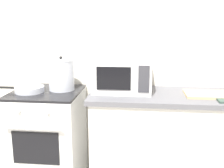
# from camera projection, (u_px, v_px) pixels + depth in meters

# --- Properties ---
(back_wall) EXTENTS (4.40, 0.10, 2.50)m
(back_wall) POSITION_uv_depth(u_px,v_px,m) (122.00, 51.00, 2.65)
(back_wall) COLOR silver
(back_wall) RESTS_ON ground_plane
(lower_cabinet_right) EXTENTS (1.64, 0.56, 0.88)m
(lower_cabinet_right) POSITION_uv_depth(u_px,v_px,m) (186.00, 147.00, 2.43)
(lower_cabinet_right) COLOR white
(lower_cabinet_right) RESTS_ON ground_plane
(countertop_right) EXTENTS (1.70, 0.60, 0.04)m
(countertop_right) POSITION_uv_depth(u_px,v_px,m) (190.00, 97.00, 2.33)
(countertop_right) COLOR #59595E
(countertop_right) RESTS_ON lower_cabinet_right
(stove) EXTENTS (0.60, 0.64, 0.92)m
(stove) POSITION_uv_depth(u_px,v_px,m) (48.00, 140.00, 2.53)
(stove) COLOR white
(stove) RESTS_ON ground_plane
(stock_pot) EXTENTS (0.32, 0.23, 0.31)m
(stock_pot) POSITION_uv_depth(u_px,v_px,m) (61.00, 75.00, 2.45)
(stock_pot) COLOR silver
(stock_pot) RESTS_ON stove
(frying_pan) EXTENTS (0.45, 0.25, 0.05)m
(frying_pan) POSITION_uv_depth(u_px,v_px,m) (29.00, 89.00, 2.40)
(frying_pan) COLOR silver
(frying_pan) RESTS_ON stove
(microwave) EXTENTS (0.50, 0.37, 0.30)m
(microwave) POSITION_uv_depth(u_px,v_px,m) (122.00, 74.00, 2.41)
(microwave) COLOR white
(microwave) RESTS_ON countertop_right
(cutting_board) EXTENTS (0.36, 0.26, 0.02)m
(cutting_board) POSITION_uv_depth(u_px,v_px,m) (207.00, 94.00, 2.29)
(cutting_board) COLOR tan
(cutting_board) RESTS_ON countertop_right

